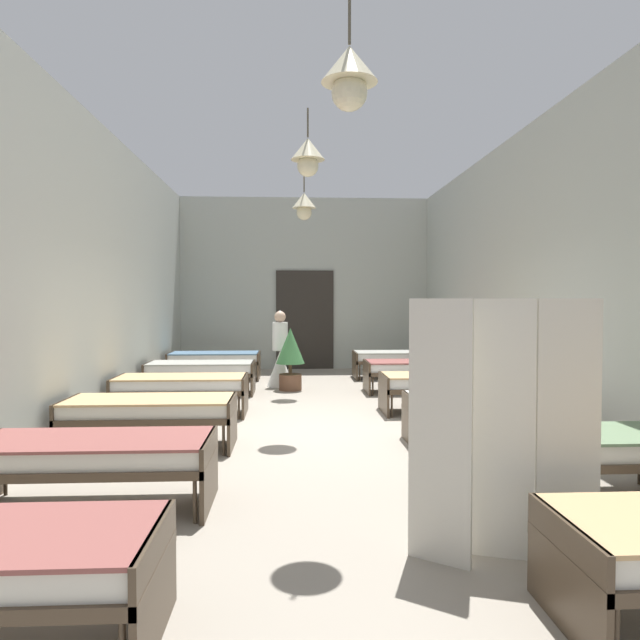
{
  "coord_description": "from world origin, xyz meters",
  "views": [
    {
      "loc": [
        -0.37,
        -7.58,
        1.69
      ],
      "look_at": [
        0.0,
        -0.54,
        1.44
      ],
      "focal_mm": 32.54,
      "sensor_mm": 36.0,
      "label": 1
    }
  ],
  "objects_px": {
    "bed_left_row_2": "(150,410)",
    "bed_right_row_2": "(489,407)",
    "bed_left_row_4": "(201,370)",
    "potted_plant": "(290,354)",
    "bed_left_row_1": "(93,455)",
    "privacy_screen": "(503,430)",
    "bed_left_row_5": "(215,359)",
    "bed_right_row_3": "(445,383)",
    "nurse_near_aisle": "(280,359)",
    "bed_right_row_5": "(398,358)",
    "bed_left_row_3": "(181,385)",
    "bed_right_row_4": "(417,368)",
    "bed_right_row_1": "(566,448)"
  },
  "relations": [
    {
      "from": "bed_left_row_3",
      "to": "bed_right_row_4",
      "type": "xyz_separation_m",
      "value": [
        3.92,
        1.9,
        0.0
      ]
    },
    {
      "from": "bed_right_row_5",
      "to": "privacy_screen",
      "type": "xyz_separation_m",
      "value": [
        -0.95,
        -8.68,
        0.41
      ]
    },
    {
      "from": "bed_right_row_1",
      "to": "bed_right_row_2",
      "type": "relative_size",
      "value": 1.0
    },
    {
      "from": "bed_left_row_1",
      "to": "nurse_near_aisle",
      "type": "distance_m",
      "value": 6.73
    },
    {
      "from": "bed_left_row_4",
      "to": "bed_left_row_5",
      "type": "relative_size",
      "value": 1.0
    },
    {
      "from": "bed_right_row_1",
      "to": "privacy_screen",
      "type": "distance_m",
      "value": 1.5
    },
    {
      "from": "bed_left_row_1",
      "to": "bed_right_row_3",
      "type": "distance_m",
      "value": 5.46
    },
    {
      "from": "bed_left_row_1",
      "to": "bed_right_row_4",
      "type": "relative_size",
      "value": 1.0
    },
    {
      "from": "potted_plant",
      "to": "bed_right_row_4",
      "type": "bearing_deg",
      "value": -8.93
    },
    {
      "from": "bed_left_row_4",
      "to": "bed_right_row_4",
      "type": "height_order",
      "value": "same"
    },
    {
      "from": "nurse_near_aisle",
      "to": "bed_left_row_5",
      "type": "bearing_deg",
      "value": -116.1
    },
    {
      "from": "bed_left_row_1",
      "to": "bed_left_row_2",
      "type": "relative_size",
      "value": 1.0
    },
    {
      "from": "bed_left_row_1",
      "to": "bed_right_row_3",
      "type": "xyz_separation_m",
      "value": [
        3.92,
        3.8,
        0.0
      ]
    },
    {
      "from": "bed_left_row_1",
      "to": "bed_right_row_2",
      "type": "xyz_separation_m",
      "value": [
        3.92,
        1.9,
        0.0
      ]
    },
    {
      "from": "bed_left_row_1",
      "to": "potted_plant",
      "type": "height_order",
      "value": "potted_plant"
    },
    {
      "from": "bed_right_row_1",
      "to": "bed_right_row_2",
      "type": "bearing_deg",
      "value": 90.0
    },
    {
      "from": "bed_left_row_5",
      "to": "potted_plant",
      "type": "bearing_deg",
      "value": -43.83
    },
    {
      "from": "bed_right_row_2",
      "to": "bed_right_row_4",
      "type": "bearing_deg",
      "value": 90.0
    },
    {
      "from": "potted_plant",
      "to": "privacy_screen",
      "type": "bearing_deg",
      "value": -79.18
    },
    {
      "from": "bed_left_row_2",
      "to": "bed_right_row_2",
      "type": "xyz_separation_m",
      "value": [
        3.92,
        0.0,
        0.0
      ]
    },
    {
      "from": "bed_left_row_4",
      "to": "privacy_screen",
      "type": "distance_m",
      "value": 7.42
    },
    {
      "from": "bed_right_row_2",
      "to": "bed_right_row_5",
      "type": "xyz_separation_m",
      "value": [
        0.0,
        5.7,
        0.0
      ]
    },
    {
      "from": "bed_right_row_2",
      "to": "privacy_screen",
      "type": "relative_size",
      "value": 1.12
    },
    {
      "from": "bed_left_row_2",
      "to": "bed_right_row_3",
      "type": "xyz_separation_m",
      "value": [
        3.92,
        1.9,
        0.0
      ]
    },
    {
      "from": "bed_right_row_2",
      "to": "bed_right_row_3",
      "type": "distance_m",
      "value": 1.9
    },
    {
      "from": "bed_left_row_4",
      "to": "potted_plant",
      "type": "distance_m",
      "value": 1.66
    },
    {
      "from": "bed_left_row_1",
      "to": "privacy_screen",
      "type": "distance_m",
      "value": 3.18
    },
    {
      "from": "bed_left_row_5",
      "to": "bed_right_row_5",
      "type": "xyz_separation_m",
      "value": [
        3.92,
        0.0,
        0.0
      ]
    },
    {
      "from": "bed_right_row_3",
      "to": "bed_left_row_5",
      "type": "distance_m",
      "value": 5.46
    },
    {
      "from": "bed_left_row_1",
      "to": "bed_left_row_3",
      "type": "xyz_separation_m",
      "value": [
        0.0,
        3.8,
        0.0
      ]
    },
    {
      "from": "bed_right_row_1",
      "to": "bed_right_row_3",
      "type": "bearing_deg",
      "value": 90.0
    },
    {
      "from": "bed_right_row_4",
      "to": "privacy_screen",
      "type": "distance_m",
      "value": 6.86
    },
    {
      "from": "bed_right_row_2",
      "to": "bed_left_row_3",
      "type": "distance_m",
      "value": 4.35
    },
    {
      "from": "bed_left_row_5",
      "to": "privacy_screen",
      "type": "relative_size",
      "value": 1.12
    },
    {
      "from": "bed_right_row_3",
      "to": "potted_plant",
      "type": "distance_m",
      "value": 3.25
    },
    {
      "from": "bed_right_row_1",
      "to": "bed_left_row_3",
      "type": "bearing_deg",
      "value": 135.86
    },
    {
      "from": "bed_left_row_2",
      "to": "bed_left_row_4",
      "type": "height_order",
      "value": "same"
    },
    {
      "from": "nurse_near_aisle",
      "to": "bed_right_row_5",
      "type": "bearing_deg",
      "value": 121.95
    },
    {
      "from": "bed_left_row_4",
      "to": "bed_left_row_5",
      "type": "bearing_deg",
      "value": 90.0
    },
    {
      "from": "potted_plant",
      "to": "bed_left_row_3",
      "type": "bearing_deg",
      "value": -125.25
    },
    {
      "from": "bed_left_row_2",
      "to": "privacy_screen",
      "type": "distance_m",
      "value": 4.23
    },
    {
      "from": "bed_left_row_3",
      "to": "potted_plant",
      "type": "height_order",
      "value": "potted_plant"
    },
    {
      "from": "bed_left_row_3",
      "to": "bed_left_row_5",
      "type": "bearing_deg",
      "value": 90.0
    },
    {
      "from": "bed_left_row_4",
      "to": "bed_left_row_5",
      "type": "height_order",
      "value": "same"
    },
    {
      "from": "bed_right_row_4",
      "to": "nurse_near_aisle",
      "type": "height_order",
      "value": "nurse_near_aisle"
    },
    {
      "from": "bed_left_row_1",
      "to": "privacy_screen",
      "type": "height_order",
      "value": "privacy_screen"
    },
    {
      "from": "bed_right_row_5",
      "to": "potted_plant",
      "type": "distance_m",
      "value": 2.79
    },
    {
      "from": "bed_right_row_3",
      "to": "nurse_near_aisle",
      "type": "relative_size",
      "value": 1.28
    },
    {
      "from": "bed_right_row_1",
      "to": "bed_right_row_5",
      "type": "bearing_deg",
      "value": 90.0
    },
    {
      "from": "bed_right_row_2",
      "to": "bed_left_row_1",
      "type": "bearing_deg",
      "value": -154.12
    }
  ]
}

